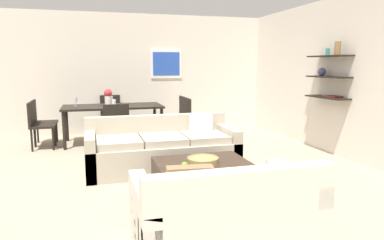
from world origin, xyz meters
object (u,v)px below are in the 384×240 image
object	(u,v)px
coffee_table	(205,179)
apple_on_coffee_table	(185,165)
decorative_bowl	(203,160)
dining_chair_head	(111,112)
loveseat_white	(224,214)
wine_glass_foot	(114,102)
dining_chair_right_far	(177,114)
sofa_beige	(163,150)
dining_chair_right_near	(182,116)
dining_chair_left_near	(38,122)
wine_glass_left_far	(75,100)
centerpiece_vase	(108,97)
dining_table	(113,109)
dining_chair_left_far	(41,119)
dining_chair_foot	(116,125)
wine_glass_head	(111,98)

from	to	relation	value
coffee_table	apple_on_coffee_table	world-z (taller)	apple_on_coffee_table
decorative_bowl	dining_chair_head	size ratio (longest dim) A/B	0.44
loveseat_white	wine_glass_foot	size ratio (longest dim) A/B	9.48
dining_chair_head	dining_chair_right_far	size ratio (longest dim) A/B	1.00
sofa_beige	dining_chair_right_far	distance (m)	2.45
decorative_bowl	dining_chair_right_near	world-z (taller)	dining_chair_right_near
dining_chair_left_near	coffee_table	bearing A→B (deg)	-53.89
coffee_table	dining_chair_head	xyz separation A→B (m)	(-0.87, 4.15, 0.31)
sofa_beige	wine_glass_left_far	world-z (taller)	wine_glass_left_far
centerpiece_vase	dining_chair_right_near	bearing A→B (deg)	-6.93
decorative_bowl	coffee_table	bearing A→B (deg)	-85.97
dining_table	dining_chair_left_near	xyz separation A→B (m)	(-1.38, -0.21, -0.18)
decorative_bowl	dining_chair_left_far	bearing A→B (deg)	123.17
dining_chair_left_far	dining_chair_right_far	distance (m)	2.76
coffee_table	wine_glass_left_far	world-z (taller)	wine_glass_left_far
dining_table	dining_chair_foot	size ratio (longest dim) A/B	2.21
centerpiece_vase	wine_glass_left_far	bearing A→B (deg)	167.05
wine_glass_head	centerpiece_vase	world-z (taller)	centerpiece_vase
decorative_bowl	dining_table	bearing A→B (deg)	105.02
dining_table	centerpiece_vase	size ratio (longest dim) A/B	5.80
apple_on_coffee_table	dining_chair_foot	xyz separation A→B (m)	(-0.58, 2.55, 0.08)
dining_chair_foot	apple_on_coffee_table	bearing A→B (deg)	-77.08
wine_glass_foot	wine_glass_head	size ratio (longest dim) A/B	1.01
dining_chair_foot	dining_chair_right_near	distance (m)	1.53
sofa_beige	dining_chair_right_near	bearing A→B (deg)	67.40
decorative_bowl	dining_chair_right_far	distance (m)	3.47
dining_chair_foot	centerpiece_vase	size ratio (longest dim) A/B	2.63
sofa_beige	dining_table	world-z (taller)	sofa_beige
dining_chair_left_far	dining_table	bearing A→B (deg)	-8.55
wine_glass_left_far	centerpiece_vase	bearing A→B (deg)	-12.95
dining_chair_foot	sofa_beige	bearing A→B (deg)	-64.59
dining_chair_right_far	wine_glass_left_far	size ratio (longest dim) A/B	4.98
sofa_beige	apple_on_coffee_table	distance (m)	1.32
dining_chair_head	centerpiece_vase	bearing A→B (deg)	-95.52
loveseat_white	decorative_bowl	distance (m)	1.31
dining_table	wine_glass_left_far	xyz separation A→B (m)	(-0.71, 0.11, 0.19)
dining_chair_right_near	wine_glass_foot	distance (m)	1.44
loveseat_white	wine_glass_head	bearing A→B (deg)	97.54
dining_chair_head	loveseat_white	bearing A→B (deg)	-83.11
loveseat_white	wine_glass_head	size ratio (longest dim) A/B	9.59
dining_chair_right_near	dining_chair_left_far	bearing A→B (deg)	171.45
dining_chair_foot	decorative_bowl	bearing A→B (deg)	-69.85
dining_chair_head	wine_glass_foot	xyz separation A→B (m)	(-0.00, -1.27, 0.36)
centerpiece_vase	wine_glass_foot	bearing A→B (deg)	-76.86
wine_glass_foot	dining_chair_foot	bearing A→B (deg)	-90.00
dining_chair_left_near	dining_chair_foot	xyz separation A→B (m)	(1.38, -0.66, 0.00)
apple_on_coffee_table	wine_glass_foot	world-z (taller)	wine_glass_foot
sofa_beige	dining_chair_left_far	world-z (taller)	dining_chair_left_far
apple_on_coffee_table	dining_chair_right_far	xyz separation A→B (m)	(0.79, 3.62, 0.08)
decorative_bowl	wine_glass_foot	xyz separation A→B (m)	(-0.86, 2.82, 0.44)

